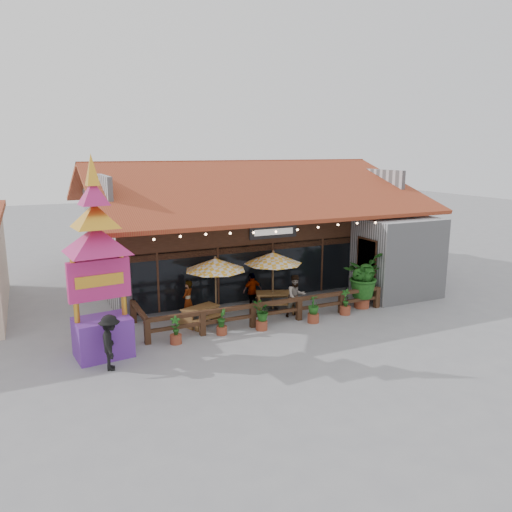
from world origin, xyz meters
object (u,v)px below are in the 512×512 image
thai_sign_tower (97,245)px  tropical_plant (363,276)px  picnic_table_left (200,313)px  umbrella_left (215,265)px  pedestrian (110,343)px  umbrella_right (273,258)px  picnic_table_right (276,298)px

thai_sign_tower → tropical_plant: size_ratio=2.92×
picnic_table_left → tropical_plant: 7.04m
umbrella_left → pedestrian: umbrella_left is taller
umbrella_right → pedestrian: 7.82m
picnic_table_left → tropical_plant: tropical_plant is taller
thai_sign_tower → tropical_plant: bearing=3.6°
umbrella_right → tropical_plant: umbrella_right is taller
umbrella_right → picnic_table_right: size_ratio=1.52×
picnic_table_right → pedestrian: (-7.16, -3.00, 0.34)m
umbrella_left → umbrella_right: (2.56, 0.10, -0.00)m
umbrella_right → picnic_table_right: 1.71m
tropical_plant → pedestrian: bearing=-170.3°
umbrella_right → tropical_plant: bearing=-18.9°
umbrella_left → picnic_table_left: 1.94m
umbrella_right → umbrella_left: bearing=-177.7°
picnic_table_left → picnic_table_right: (3.40, 0.32, 0.06)m
umbrella_left → thai_sign_tower: 5.13m
picnic_table_right → tropical_plant: (3.52, -1.18, 0.84)m
umbrella_right → thai_sign_tower: bearing=-164.9°
picnic_table_left → thai_sign_tower: thai_sign_tower is taller
thai_sign_tower → pedestrian: bearing=-86.5°
thai_sign_tower → pedestrian: 3.04m
umbrella_right → pedestrian: size_ratio=1.77×
picnic_table_left → pedestrian: 4.64m
picnic_table_left → tropical_plant: bearing=-7.1°
umbrella_right → thai_sign_tower: 7.53m
picnic_table_left → thai_sign_tower: 5.24m
umbrella_right → picnic_table_left: size_ratio=1.72×
picnic_table_left → pedestrian: (-3.76, -2.69, 0.40)m
picnic_table_right → picnic_table_left: bearing=-174.7°
umbrella_left → umbrella_right: bearing=2.3°
umbrella_left → pedestrian: bearing=-146.6°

